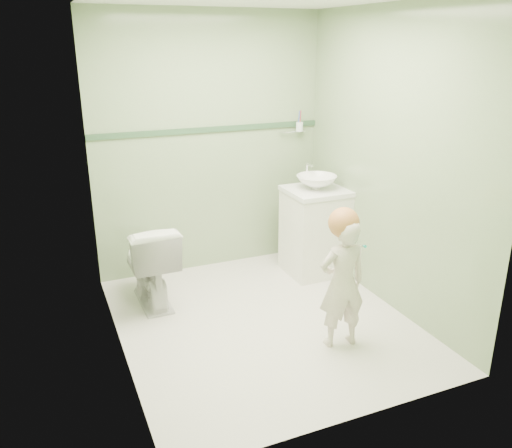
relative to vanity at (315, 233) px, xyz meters
name	(u,v)px	position (x,y,z in m)	size (l,w,h in m)	color
ground	(263,322)	(-0.84, -0.70, -0.40)	(2.50, 2.50, 0.00)	silver
room_shell	(264,176)	(-0.84, -0.70, 0.80)	(2.50, 2.54, 2.40)	#8BA877
trim_stripe	(210,130)	(-0.84, 0.54, 0.95)	(2.20, 0.02, 0.05)	#305135
vanity	(315,233)	(0.00, 0.00, 0.00)	(0.52, 0.50, 0.80)	white
counter	(316,191)	(0.00, 0.00, 0.41)	(0.54, 0.52, 0.04)	white
basin	(317,182)	(0.00, 0.00, 0.49)	(0.37, 0.37, 0.13)	white
faucet	(307,169)	(0.00, 0.19, 0.57)	(0.03, 0.13, 0.18)	silver
cup_holder	(299,127)	(0.05, 0.48, 0.93)	(0.26, 0.07, 0.21)	silver
toilet	(150,263)	(-1.58, -0.01, -0.04)	(0.41, 0.71, 0.72)	white
toddler	(342,284)	(-0.45, -1.21, 0.09)	(0.36, 0.23, 0.97)	beige
hair_cap	(344,223)	(-0.45, -1.18, 0.54)	(0.22, 0.22, 0.22)	#B8733C
teal_toothbrush	(363,245)	(-0.39, -1.34, 0.42)	(0.11, 0.13, 0.08)	#039993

